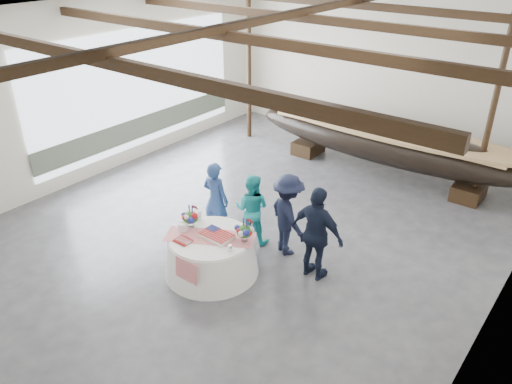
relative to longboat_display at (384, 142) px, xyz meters
The scene contains 13 objects.
floor 4.26m from the longboat_display, 104.66° to the right, with size 10.00×12.00×0.01m, color #3D3D42.
wall_back 2.60m from the longboat_display, 117.95° to the left, with size 10.00×0.02×4.50m, color silver.
wall_left 7.38m from the longboat_display, 146.42° to the right, with size 0.02×12.00×4.50m, color silver.
ceiling 5.48m from the longboat_display, 104.66° to the right, with size 10.00×12.00×0.01m, color white.
pavilion_structure 4.63m from the longboat_display, 107.66° to the right, with size 9.80×11.76×4.50m.
open_bay 6.78m from the longboat_display, 153.30° to the right, with size 0.03×7.00×3.20m.
longboat_display is the anchor object (origin of this frame).
banquet_table 6.12m from the longboat_display, 96.25° to the right, with size 1.82×1.82×0.78m.
tabletop_items 5.97m from the longboat_display, 96.69° to the right, with size 1.73×1.30×0.40m.
guest_woman_blue 5.20m from the longboat_display, 106.52° to the right, with size 0.62×0.41×1.69m, color navy.
guest_woman_teal 4.78m from the longboat_display, 98.68° to the right, with size 0.75×0.58×1.54m, color teal.
guest_man_left 4.61m from the longboat_display, 88.73° to the right, with size 1.12×0.64×1.73m, color black.
guest_man_right 5.06m from the longboat_display, 78.73° to the right, with size 1.10×0.46×1.87m, color black.
Camera 1 is at (5.90, -7.73, 5.87)m, focal length 35.00 mm.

